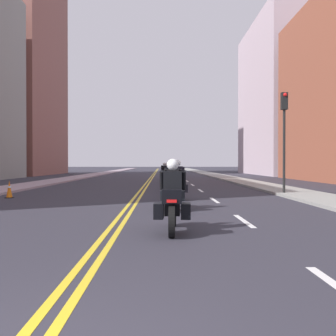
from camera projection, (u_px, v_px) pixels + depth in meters
The scene contains 18 objects.
ground_plane at pixel (153, 176), 50.67m from camera, with size 264.00×264.00×0.00m, color #2D2C36.
sidewalk_left at pixel (91, 175), 50.55m from camera, with size 2.41×144.00×0.12m, color gray.
sidewalk_right at pixel (215, 175), 50.78m from camera, with size 2.41×144.00×0.12m, color gray.
centreline_yellow_inner at pixel (152, 176), 50.67m from camera, with size 0.12×132.00×0.01m, color yellow.
centreline_yellow_outer at pixel (154, 176), 50.67m from camera, with size 0.12×132.00×0.01m, color yellow.
lane_dashes_white at pixel (190, 183), 31.72m from camera, with size 0.14×56.40×0.01m.
building_left_2 at pixel (23, 64), 54.92m from camera, with size 7.85×17.53×29.45m.
building_right_2 at pixel (281, 99), 56.20m from camera, with size 7.80×21.23×20.59m.
motorcycle_0 at pixel (173, 202), 8.92m from camera, with size 0.78×2.21×1.60m.
motorcycle_1 at pixel (173, 190), 13.26m from camera, with size 0.78×2.15×1.59m.
motorcycle_2 at pixel (178, 183), 17.02m from camera, with size 0.76×2.12×1.64m.
motorcycle_3 at pixel (173, 179), 21.31m from camera, with size 0.77×2.25×1.66m.
motorcycle_4 at pixel (173, 177), 25.06m from camera, with size 0.78×2.14×1.64m.
motorcycle_5 at pixel (167, 176), 28.84m from camera, with size 0.76×2.25×1.58m.
motorcycle_6 at pixel (169, 174), 32.73m from camera, with size 0.77×2.09×1.65m.
motorcycle_7 at pixel (164, 173), 36.99m from camera, with size 0.77×2.20×1.58m.
traffic_cone_0 at pixel (9, 189), 17.84m from camera, with size 0.32×0.32×0.75m.
traffic_light_near at pixel (284, 124), 19.36m from camera, with size 0.28×0.38×4.81m.
Camera 1 is at (1.08, -2.68, 1.49)m, focal length 44.22 mm.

